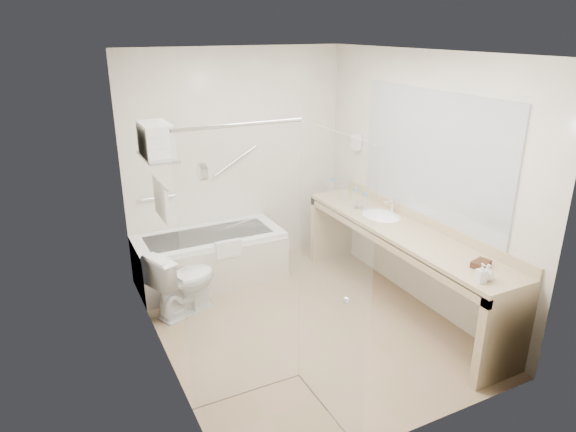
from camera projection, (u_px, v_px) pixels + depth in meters
name	position (u px, v px, depth m)	size (l,w,h in m)	color
floor	(302.00, 322.00, 4.97)	(3.20, 3.20, 0.00)	#9B7C60
ceiling	(305.00, 52.00, 4.10)	(2.60, 3.20, 0.10)	white
wall_back	(237.00, 160.00, 5.88)	(2.60, 0.10, 2.50)	silver
wall_front	(424.00, 274.00, 3.19)	(2.60, 0.10, 2.50)	silver
wall_left	(156.00, 224.00, 3.99)	(0.10, 3.20, 2.50)	silver
wall_right	(419.00, 181.00, 5.08)	(0.10, 3.20, 2.50)	silver
bathtub	(210.00, 258.00, 5.71)	(1.60, 0.73, 0.59)	white
grab_bar_short	(158.00, 198.00, 5.55)	(0.03, 0.03, 0.40)	silver
grab_bar_long	(235.00, 161.00, 5.82)	(0.03, 0.03, 0.60)	silver
shower_enclosure	(286.00, 276.00, 3.56)	(0.96, 0.91, 2.11)	silver
towel_shelf	(157.00, 150.00, 4.16)	(0.24, 0.55, 0.81)	silver
vanity_counter	(401.00, 248.00, 5.05)	(0.55, 2.70, 0.95)	#CCB688
sink	(381.00, 218.00, 5.34)	(0.40, 0.52, 0.14)	white
faucet	(393.00, 206.00, 5.36)	(0.03, 0.03, 0.14)	silver
mirror	(431.00, 155.00, 4.85)	(0.02, 2.00, 1.20)	#A8ADB4
hairdryer_unit	(356.00, 142.00, 5.87)	(0.08, 0.10, 0.18)	silver
toilet	(184.00, 281.00, 5.04)	(0.38, 0.69, 0.67)	white
amenity_basket	(481.00, 264.00, 4.18)	(0.16, 0.11, 0.05)	#4A281A
soap_bottle_a	(481.00, 278.00, 3.93)	(0.07, 0.15, 0.07)	silver
soap_bottle_b	(487.00, 274.00, 3.96)	(0.10, 0.13, 0.10)	silver
water_bottle_left	(364.00, 203.00, 5.39)	(0.06, 0.06, 0.21)	silver
water_bottle_mid	(332.00, 188.00, 5.92)	(0.06, 0.06, 0.20)	silver
water_bottle_right	(355.00, 199.00, 5.50)	(0.07, 0.07, 0.22)	silver
drinking_glass_near	(345.00, 196.00, 5.77)	(0.08, 0.08, 0.10)	silver
drinking_glass_far	(359.00, 204.00, 5.51)	(0.08, 0.08, 0.10)	silver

